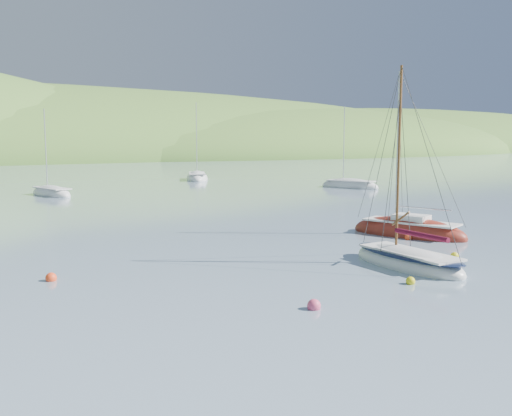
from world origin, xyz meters
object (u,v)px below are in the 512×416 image
daysailer_white (408,261)px  distant_sloop_a (51,194)px  sloop_red (408,232)px  distant_sloop_b (197,178)px  distant_sloop_d (350,186)px

daysailer_white → distant_sloop_a: (-8.76, 42.50, -0.05)m
sloop_red → daysailer_white: bearing=-155.9°
distant_sloop_a → distant_sloop_b: (21.99, 12.75, 0.03)m
daysailer_white → distant_sloop_b: size_ratio=0.84×
sloop_red → distant_sloop_a: (-14.86, 36.26, -0.04)m
distant_sloop_a → distant_sloop_b: distant_sloop_b is taller
daysailer_white → distant_sloop_d: (24.07, 34.50, -0.04)m
daysailer_white → distant_sloop_b: bearing=75.6°
sloop_red → distant_sloop_d: size_ratio=1.03×
daysailer_white → distant_sloop_b: distant_sloop_b is taller
sloop_red → distant_sloop_d: 33.49m
daysailer_white → distant_sloop_a: bearing=100.7°
distant_sloop_d → distant_sloop_a: bearing=141.7°
distant_sloop_b → distant_sloop_d: bearing=-40.0°
distant_sloop_b → distant_sloop_d: 23.41m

